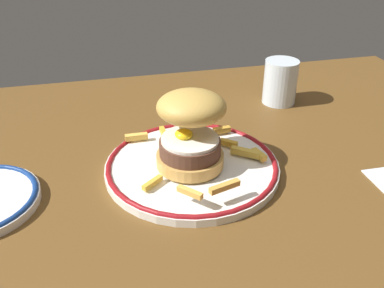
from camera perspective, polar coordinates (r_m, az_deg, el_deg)
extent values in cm
cube|color=brown|center=(61.62, -1.53, -7.46)|extent=(124.15, 90.39, 4.00)
cylinder|color=white|center=(63.81, 0.00, -3.11)|extent=(26.12, 26.12, 1.20)
torus|color=maroon|center=(63.48, 0.00, -2.65)|extent=(25.72, 25.72, 0.80)
cylinder|color=tan|center=(62.11, -0.26, -2.05)|extent=(9.91, 9.91, 1.80)
cylinder|color=#503122|center=(61.06, -0.27, -0.45)|extent=(8.96, 8.96, 2.21)
cylinder|color=white|center=(60.38, -0.27, 0.65)|extent=(8.34, 8.34, 0.50)
ellipsoid|color=yellow|center=(60.32, -1.12, 1.34)|extent=(2.60, 2.60, 1.40)
ellipsoid|color=gold|center=(60.41, -0.08, 5.01)|extent=(12.56, 12.78, 5.56)
cube|color=gold|center=(70.32, -3.46, 1.55)|extent=(0.89, 3.66, 0.76)
cube|color=gold|center=(70.93, 2.51, 3.55)|extent=(2.28, 3.73, 0.90)
cube|color=#C38B2E|center=(71.05, 4.04, 1.91)|extent=(3.03, 1.12, 0.90)
cube|color=#EDB64A|center=(69.35, -7.52, 0.97)|extent=(3.66, 0.96, 0.94)
cube|color=gold|center=(58.32, -5.37, -5.23)|extent=(3.20, 2.75, 0.71)
cube|color=gold|center=(64.80, 9.02, -1.43)|extent=(1.63, 3.08, 0.91)
cube|color=gold|center=(54.65, 4.43, -5.75)|extent=(4.45, 2.03, 0.81)
cube|color=gold|center=(65.03, 7.26, -1.12)|extent=(4.26, 3.66, 0.99)
cube|color=gold|center=(69.06, 2.22, 1.08)|extent=(2.65, 4.19, 0.92)
cube|color=#E8B34B|center=(53.80, -0.37, -6.54)|extent=(3.01, 3.16, 0.75)
cube|color=gold|center=(67.37, 4.95, 0.14)|extent=(2.73, 2.50, 0.84)
cylinder|color=silver|center=(86.01, 11.84, 8.21)|extent=(6.60, 6.60, 8.68)
cylinder|color=silver|center=(86.62, 11.72, 7.20)|extent=(6.07, 6.07, 5.37)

